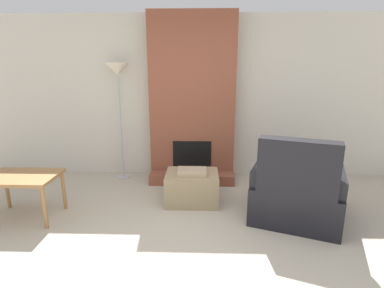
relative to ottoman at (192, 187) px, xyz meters
name	(u,v)px	position (x,y,z in m)	size (l,w,h in m)	color
ground_plane	(184,274)	(-0.02, -1.50, -0.21)	(24.00, 24.00, 0.00)	#B2A893
wall_back	(193,98)	(-0.02, 1.15, 1.09)	(7.58, 0.06, 2.60)	beige
fireplace	(192,103)	(-0.02, 0.94, 1.02)	(1.33, 0.59, 2.60)	brown
ottoman	(192,187)	(0.00, 0.00, 0.00)	(0.70, 0.57, 0.46)	#998460
armchair	(296,195)	(1.25, -0.47, 0.11)	(1.26, 1.22, 1.06)	black
side_table	(22,181)	(-2.02, -0.51, 0.27)	(0.82, 0.57, 0.55)	#9E7042
floor_lamp_left	(117,76)	(-1.18, 0.89, 1.45)	(0.36, 0.36, 1.85)	#ADADB2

